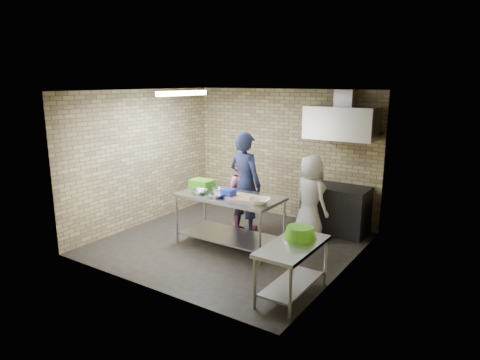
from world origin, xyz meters
name	(u,v)px	position (x,y,z in m)	size (l,w,h in m)	color
floor	(229,243)	(0.00, 0.00, 0.00)	(4.20, 4.20, 0.00)	black
ceiling	(228,91)	(0.00, 0.00, 2.70)	(4.20, 4.20, 0.00)	black
back_wall	(283,154)	(0.00, 2.00, 1.35)	(4.20, 0.06, 2.70)	tan
front_wall	(144,196)	(0.00, -2.00, 1.35)	(4.20, 0.06, 2.70)	tan
left_wall	(143,158)	(-2.10, 0.00, 1.35)	(0.06, 4.00, 2.70)	tan
right_wall	(346,187)	(2.10, 0.00, 1.35)	(0.06, 4.00, 2.70)	tan
prep_table	(229,220)	(0.05, -0.05, 0.46)	(1.84, 0.92, 0.92)	#B1B3B8
side_counter	(292,271)	(1.80, -1.10, 0.38)	(0.60, 1.20, 0.75)	silver
stove	(336,209)	(1.35, 1.65, 0.45)	(1.20, 0.70, 0.90)	black
range_hood	(341,123)	(1.35, 1.70, 2.10)	(1.30, 0.60, 0.60)	silver
hood_duct	(346,98)	(1.35, 1.85, 2.55)	(0.35, 0.30, 0.30)	#A5A8AD
wall_shelf	(360,133)	(1.65, 1.89, 1.92)	(0.80, 0.20, 0.04)	#3F2B19
fluorescent_fixture	(183,93)	(-1.00, 0.00, 2.64)	(0.10, 1.25, 0.08)	white
green_crate	(202,184)	(-0.65, 0.07, 1.00)	(0.41, 0.31, 0.16)	#44A41E
blue_tub	(228,193)	(0.10, -0.15, 0.99)	(0.20, 0.20, 0.13)	#1A32C5
cutting_board	(246,198)	(0.40, -0.07, 0.93)	(0.56, 0.43, 0.03)	tan
mixing_bowl_a	(200,192)	(-0.45, -0.25, 0.95)	(0.29, 0.29, 0.07)	#A8AAAF
mixing_bowl_b	(217,190)	(-0.25, 0.00, 0.95)	(0.22, 0.22, 0.07)	silver
mixing_bowl_c	(217,195)	(-0.05, -0.27, 0.95)	(0.26, 0.26, 0.06)	#ACAFB3
ceramic_bowl	(260,201)	(0.75, -0.20, 0.96)	(0.35, 0.35, 0.09)	beige
green_basin	(300,233)	(1.78, -0.85, 0.83)	(0.46, 0.46, 0.17)	#59C626
bottle_green	(369,128)	(1.80, 1.89, 2.02)	(0.06, 0.06, 0.15)	green
man_navy	(245,183)	(-0.08, 0.64, 0.97)	(0.71, 0.47, 1.95)	#151836
woman_pink	(240,193)	(-0.27, 0.76, 0.74)	(0.72, 0.56, 1.48)	pink
woman_white	(311,198)	(1.08, 1.04, 0.78)	(0.76, 0.50, 1.56)	silver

